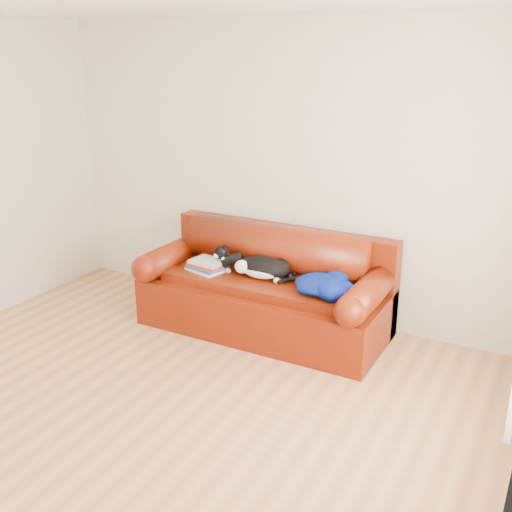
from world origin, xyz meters
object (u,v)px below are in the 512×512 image
at_px(sofa_base, 264,304).
at_px(blanket, 324,284).
at_px(book_stack, 207,266).
at_px(cat, 262,268).

xyz_separation_m(sofa_base, blanket, (0.59, -0.10, 0.33)).
bearing_deg(blanket, book_stack, -178.71).
bearing_deg(cat, book_stack, 168.65).
bearing_deg(sofa_base, book_stack, -165.59).
height_order(book_stack, blanket, blanket).
relative_size(sofa_base, cat, 3.24).
relative_size(book_stack, cat, 0.57).
relative_size(cat, blanket, 1.16).
distance_m(book_stack, blanket, 1.08).
distance_m(sofa_base, book_stack, 0.60).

